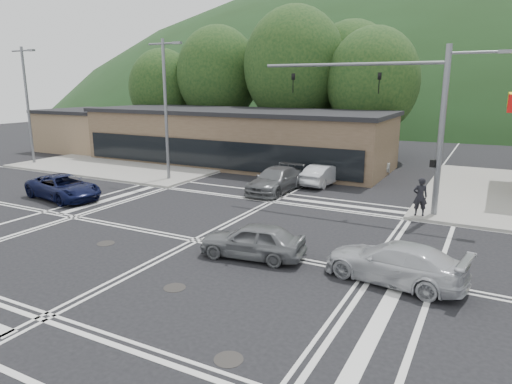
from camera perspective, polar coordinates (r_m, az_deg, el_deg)
The scene contains 20 objects.
ground at distance 19.00m, azimuth -7.53°, elevation -6.01°, with size 120.00×120.00×0.00m, color black.
sidewalk_nw at distance 39.51m, azimuth -12.83°, elevation 4.03°, with size 16.00×16.00×0.15m, color gray.
commercial_row at distance 36.81m, azimuth -2.55°, elevation 6.71°, with size 24.00×8.00×4.00m, color brown.
commercial_nw at distance 46.95m, azimuth -19.80°, elevation 7.14°, with size 8.00×7.00×3.60m, color #846B4F.
hill_north at distance 105.27m, azimuth 22.32°, elevation 8.99°, with size 252.00×126.00×140.00m, color #1D3618.
tree_n_a at distance 45.67m, azimuth -4.76°, elevation 14.43°, with size 8.00×8.00×11.75m.
tree_n_b at distance 41.95m, azimuth 4.83°, elevation 15.42°, with size 9.00×9.00×12.98m.
tree_n_c at distance 39.70m, azimuth 14.38°, elevation 13.30°, with size 7.60×7.60×10.87m.
tree_n_d at distance 48.36m, azimuth -11.55°, elevation 12.62°, with size 6.80×6.80×9.76m.
tree_n_e at distance 44.35m, azimuth 11.82°, elevation 14.24°, with size 8.40×8.40×11.98m.
streetlight_nw at distance 30.23m, azimuth -11.16°, elevation 10.82°, with size 2.50×0.25×9.00m.
streetlight_w at distance 40.09m, azimuth -26.65°, elevation 10.25°, with size 2.50×0.25×9.00m.
signal_mast_ne at distance 23.06m, azimuth 19.24°, elevation 9.67°, with size 11.65×0.30×8.00m.
car_blue_west at distance 27.45m, azimuth -22.93°, elevation 0.56°, with size 2.25×4.89×1.36m, color black.
car_grey_center at distance 16.86m, azimuth -0.42°, elevation -6.05°, with size 1.56×3.89×1.32m, color slate.
car_silver_east at distance 15.52m, azimuth 16.89°, elevation -8.43°, with size 1.84×4.54×1.32m, color #B8BAC0.
car_queue_a at distance 29.21m, azimuth 8.34°, elevation 2.16°, with size 1.39×3.99×1.31m, color silver.
car_queue_b at distance 35.12m, azimuth 15.04°, elevation 3.99°, with size 1.92×4.77×1.63m, color silver.
car_northbound at distance 27.03m, azimuth 2.44°, elevation 1.51°, with size 2.00×4.93×1.43m, color #535557.
pedestrian at distance 22.90m, azimuth 19.84°, elevation -0.55°, with size 0.67×0.44×1.84m, color black.
Camera 1 is at (10.47, -14.56, 6.27)m, focal length 32.00 mm.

